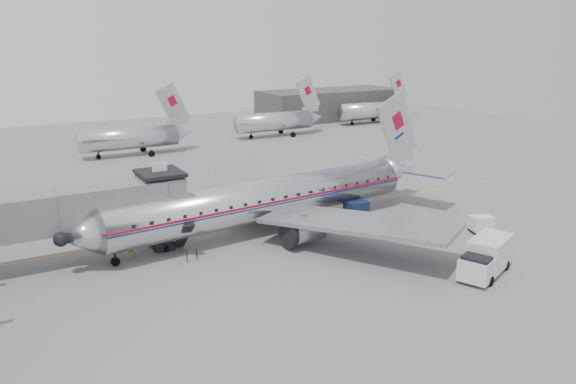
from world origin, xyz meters
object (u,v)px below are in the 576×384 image
at_px(airliner, 272,199).
at_px(baggage_cart_white, 482,224).
at_px(ramp_worker, 131,246).
at_px(baggage_cart_navy, 356,209).
at_px(service_van, 486,257).

bearing_deg(airliner, baggage_cart_white, -37.71).
distance_m(baggage_cart_white, ramp_worker, 30.06).
height_order(baggage_cart_white, ramp_worker, ramp_worker).
height_order(airliner, baggage_cart_navy, airliner).
bearing_deg(baggage_cart_white, service_van, -115.25).
xyz_separation_m(service_van, baggage_cart_white, (6.92, 6.53, -0.59)).
relative_size(airliner, ramp_worker, 21.68).
distance_m(airliner, baggage_cart_white, 18.64).
xyz_separation_m(airliner, baggage_cart_navy, (8.47, -1.07, -2.00)).
xyz_separation_m(service_van, baggage_cart_navy, (-0.32, 15.29, -0.49)).
bearing_deg(baggage_cart_white, baggage_cart_navy, 150.97).
bearing_deg(airliner, baggage_cart_navy, -12.87).
height_order(service_van, baggage_cart_navy, service_van).
height_order(service_van, ramp_worker, service_van).
relative_size(service_van, ramp_worker, 3.58).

